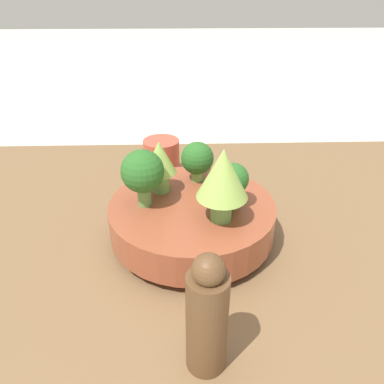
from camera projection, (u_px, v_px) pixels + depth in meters
The scene contains 10 objects.
ground_plane at pixel (175, 252), 0.64m from camera, with size 6.00×6.00×0.00m, color beige.
table at pixel (175, 241), 0.63m from camera, with size 1.20×0.71×0.05m.
bowl at pixel (192, 218), 0.58m from camera, with size 0.25×0.25×0.06m.
romanesco_piece_near at pixel (223, 177), 0.49m from camera, with size 0.07×0.07×0.11m.
romanesco_piece_far at pixel (160, 161), 0.57m from camera, with size 0.05×0.05×0.08m.
broccoli_floret_left at pixel (143, 173), 0.53m from camera, with size 0.06×0.06×0.09m.
broccoli_floret_right at pixel (233, 182), 0.54m from camera, with size 0.05×0.05×0.07m.
broccoli_floret_back at pixel (197, 159), 0.61m from camera, with size 0.05×0.05×0.07m.
cup at pixel (162, 159), 0.75m from camera, with size 0.07×0.07×0.08m.
pepper_mill at pixel (207, 317), 0.37m from camera, with size 0.04×0.04×0.15m.
Camera 1 is at (0.01, -0.50, 0.41)m, focal length 35.00 mm.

